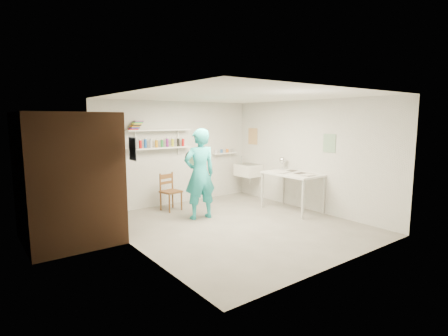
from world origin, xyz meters
TOP-DOWN VIEW (x-y plane):
  - floor at (0.00, 0.00)m, footprint 4.00×4.50m
  - ceiling at (0.00, 0.00)m, footprint 4.00×4.50m
  - wall_back at (0.00, 2.26)m, footprint 4.00×0.02m
  - wall_front at (0.00, -2.26)m, footprint 4.00×0.02m
  - wall_left at (-2.01, 0.00)m, footprint 0.02×4.50m
  - wall_right at (2.01, 0.00)m, footprint 0.02×4.50m
  - doorway_recess at (-1.99, 1.05)m, footprint 0.02×0.90m
  - corridor_box at (-2.70, 1.05)m, footprint 1.40×1.50m
  - door_lintel at (-1.97, 1.05)m, footprint 0.06×1.05m
  - door_jamb_near at (-1.97, 0.55)m, footprint 0.06×0.10m
  - door_jamb_far at (-1.97, 1.55)m, footprint 0.06×0.10m
  - shelf_lower at (-0.50, 2.13)m, footprint 1.50×0.22m
  - shelf_upper at (-0.50, 2.13)m, footprint 1.50×0.22m
  - ledge_shelf at (1.35, 2.17)m, footprint 0.70×0.14m
  - poster_left at (-1.99, 0.05)m, footprint 0.01×0.28m
  - poster_right_a at (1.99, 1.80)m, footprint 0.01×0.34m
  - poster_right_b at (1.99, -0.55)m, footprint 0.01×0.30m
  - belfast_sink at (1.75, 1.70)m, footprint 0.48×0.60m
  - man at (-0.29, 0.81)m, footprint 0.71×0.51m
  - wall_clock at (-0.32, 1.03)m, footprint 0.33×0.08m
  - wooden_chair at (-0.46, 1.72)m, footprint 0.44×0.43m
  - work_table at (1.64, 0.11)m, footprint 0.75×1.25m
  - desk_lamp at (1.85, 0.61)m, footprint 0.16×0.16m
  - spray_cans at (-0.50, 2.13)m, footprint 1.32×0.06m
  - book_stack at (-1.04, 2.13)m, footprint 0.30×0.14m
  - ledge_pots at (1.35, 2.17)m, footprint 0.48×0.07m
  - papers at (1.64, 0.11)m, footprint 0.30×0.22m

SIDE VIEW (x-z plane):
  - floor at x=0.00m, z-range -0.02..0.00m
  - work_table at x=1.64m, z-range 0.00..0.83m
  - wooden_chair at x=-0.46m, z-range 0.00..0.84m
  - belfast_sink at x=1.75m, z-range 0.55..0.85m
  - papers at x=1.64m, z-range 0.83..0.86m
  - man at x=-0.29m, z-range 0.00..1.81m
  - doorway_recess at x=-1.99m, z-range 0.00..2.00m
  - door_jamb_near at x=-1.97m, z-range 0.00..2.00m
  - door_jamb_far at x=-1.97m, z-range 0.00..2.00m
  - corridor_box at x=-2.70m, z-range 0.00..2.10m
  - desk_lamp at x=1.85m, z-range 0.98..1.13m
  - ledge_shelf at x=1.35m, z-range 1.11..1.14m
  - ledge_pots at x=1.35m, z-range 1.14..1.22m
  - wall_back at x=0.00m, z-range 0.00..2.40m
  - wall_front at x=0.00m, z-range 0.00..2.40m
  - wall_left at x=-2.01m, z-range 0.00..2.40m
  - wall_right at x=2.01m, z-range 0.00..2.40m
  - wall_clock at x=-0.32m, z-range 1.05..1.37m
  - shelf_lower at x=-0.50m, z-range 1.34..1.36m
  - spray_cans at x=-0.50m, z-range 1.36..1.53m
  - poster_right_b at x=1.99m, z-range 1.31..1.69m
  - poster_left at x=-1.99m, z-range 1.37..1.73m
  - poster_right_a at x=1.99m, z-range 1.34..1.76m
  - shelf_upper at x=-0.50m, z-range 1.74..1.76m
  - book_stack at x=-1.04m, z-range 1.77..1.96m
  - door_lintel at x=-1.97m, z-range 2.00..2.10m
  - ceiling at x=0.00m, z-range 2.40..2.42m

